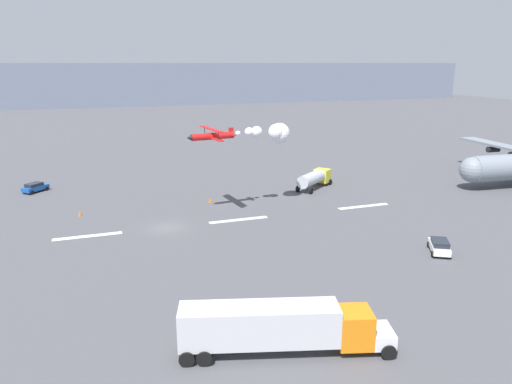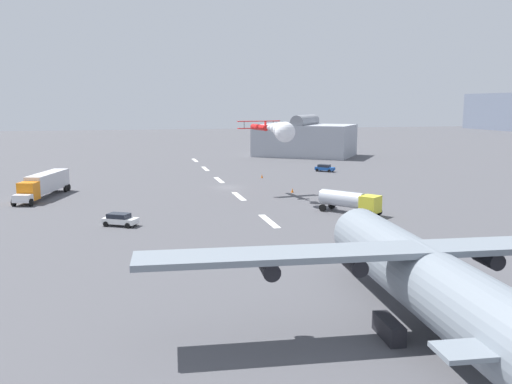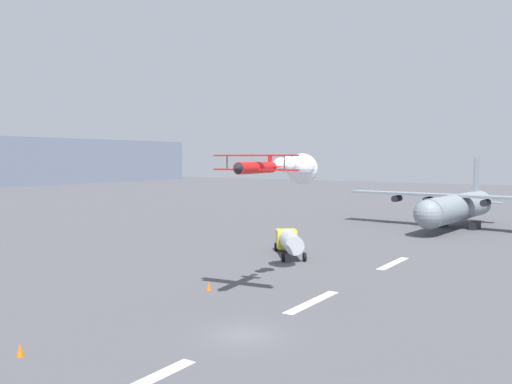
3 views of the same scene
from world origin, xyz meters
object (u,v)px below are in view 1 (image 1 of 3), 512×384
(followme_car_yellow, at_px, (439,246))
(stunt_biplane_red, at_px, (267,133))
(traffic_cone_near, at_px, (80,213))
(traffic_cone_far, at_px, (210,200))
(semi_truck_orange, at_px, (279,326))
(airport_staff_sedan, at_px, (35,187))
(fuel_tanker_truck, at_px, (315,178))

(followme_car_yellow, bearing_deg, stunt_biplane_red, 116.97)
(traffic_cone_near, bearing_deg, traffic_cone_far, 1.97)
(semi_truck_orange, bearing_deg, traffic_cone_near, 109.72)
(airport_staff_sedan, bearing_deg, fuel_tanker_truck, -16.11)
(semi_truck_orange, distance_m, airport_staff_sedan, 58.01)
(semi_truck_orange, xyz_separation_m, traffic_cone_far, (4.58, 39.14, -1.76))
(traffic_cone_far, bearing_deg, airport_staff_sedan, 149.28)
(semi_truck_orange, relative_size, traffic_cone_far, 20.53)
(airport_staff_sedan, bearing_deg, traffic_cone_far, -30.72)
(stunt_biplane_red, bearing_deg, traffic_cone_far, 148.69)
(semi_truck_orange, relative_size, airport_staff_sedan, 3.72)
(semi_truck_orange, relative_size, followme_car_yellow, 3.42)
(followme_car_yellow, bearing_deg, traffic_cone_near, 144.35)
(traffic_cone_near, bearing_deg, airport_staff_sedan, 113.84)
(traffic_cone_far, bearing_deg, stunt_biplane_red, -31.31)
(followme_car_yellow, height_order, traffic_cone_near, followme_car_yellow)
(followme_car_yellow, xyz_separation_m, airport_staff_sedan, (-44.31, 42.48, -0.00))
(fuel_tanker_truck, relative_size, traffic_cone_far, 10.81)
(traffic_cone_far, bearing_deg, fuel_tanker_truck, 7.55)
(semi_truck_orange, relative_size, fuel_tanker_truck, 1.90)
(stunt_biplane_red, distance_m, airport_staff_sedan, 39.23)
(semi_truck_orange, bearing_deg, stunt_biplane_red, 71.09)
(traffic_cone_near, bearing_deg, semi_truck_orange, -70.28)
(airport_staff_sedan, height_order, traffic_cone_far, airport_staff_sedan)
(stunt_biplane_red, height_order, semi_truck_orange, stunt_biplane_red)
(airport_staff_sedan, height_order, traffic_cone_near, airport_staff_sedan)
(fuel_tanker_truck, height_order, followme_car_yellow, fuel_tanker_truck)
(fuel_tanker_truck, relative_size, followme_car_yellow, 1.80)
(semi_truck_orange, xyz_separation_m, followme_car_yellow, (23.58, 11.69, -1.32))
(fuel_tanker_truck, height_order, airport_staff_sedan, fuel_tanker_truck)
(airport_staff_sedan, relative_size, traffic_cone_near, 5.51)
(fuel_tanker_truck, xyz_separation_m, traffic_cone_near, (-36.71, -3.06, -1.36))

